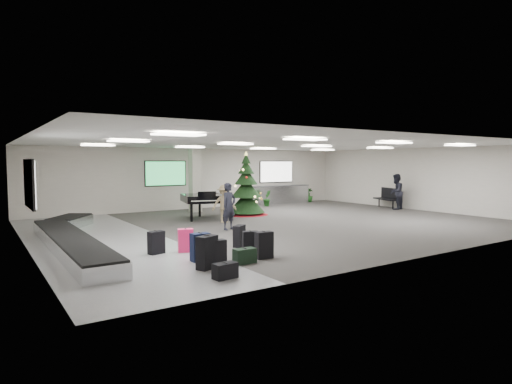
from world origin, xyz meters
TOP-DOWN VIEW (x-y plane):
  - ground at (0.00, 0.00)m, footprint 18.00×18.00m
  - room_envelope at (-0.38, 0.67)m, footprint 18.02×14.02m
  - baggage_carousel at (-7.84, -0.08)m, footprint 2.28×9.71m
  - service_counter at (5.00, 6.65)m, footprint 4.05×0.65m
  - suitcase_0 at (-5.76, -5.00)m, footprint 0.57×0.45m
  - suitcase_1 at (-4.04, -4.82)m, footprint 0.46×0.26m
  - pink_suitcase at (-5.41, -3.01)m, footprint 0.46×0.35m
  - suitcase_3 at (-3.78, -3.17)m, footprint 0.48×0.43m
  - navy_suitcase at (-5.55, -4.20)m, footprint 0.46×0.27m
  - suitcase_5 at (-5.50, -4.97)m, footprint 0.44×0.25m
  - green_duffel at (-4.74, -5.00)m, footprint 0.55×0.28m
  - suitcase_7 at (-3.98, -4.08)m, footprint 0.47×0.36m
  - suitcase_8 at (-6.16, -2.80)m, footprint 0.46×0.33m
  - black_duffel at (-5.82, -5.95)m, footprint 0.54×0.34m
  - christmas_tree at (0.47, 3.19)m, footprint 2.09×2.09m
  - grand_piano at (-1.88, 2.94)m, footprint 2.14×2.52m
  - bench at (8.50, 1.55)m, footprint 1.09×1.79m
  - traveler_a at (-2.45, -0.26)m, footprint 0.71×0.56m
  - traveler_b at (-1.69, 1.44)m, footprint 1.13×0.86m
  - traveler_bench at (8.12, 0.70)m, footprint 1.06×0.93m
  - potted_plant_left at (3.50, 5.82)m, footprint 0.62×0.62m
  - potted_plant_right at (7.18, 6.50)m, footprint 0.69×0.69m

SIDE VIEW (x-z plane):
  - ground at x=0.00m, z-range 0.00..0.00m
  - black_duffel at x=-5.82m, z-range -0.01..0.35m
  - green_duffel at x=-4.74m, z-range -0.01..0.38m
  - baggage_carousel at x=-7.84m, z-range 0.00..0.43m
  - suitcase_7 at x=-3.98m, z-range -0.01..0.61m
  - suitcase_8 at x=-6.16m, z-range -0.01..0.63m
  - suitcase_3 at x=-3.78m, z-range -0.01..0.64m
  - pink_suitcase at x=-5.41m, z-range -0.01..0.65m
  - suitcase_5 at x=-5.50m, z-range -0.01..0.66m
  - suitcase_1 at x=-4.04m, z-range -0.01..0.70m
  - navy_suitcase at x=-5.55m, z-range -0.01..0.72m
  - suitcase_0 at x=-5.76m, z-range -0.01..0.79m
  - potted_plant_right at x=7.18m, z-range 0.00..0.87m
  - potted_plant_left at x=3.50m, z-range 0.00..0.89m
  - service_counter at x=5.00m, z-range 0.01..1.09m
  - bench at x=8.50m, z-range 0.07..1.14m
  - traveler_b at x=-1.69m, z-range 0.00..1.55m
  - traveler_a at x=-2.45m, z-range 0.00..1.72m
  - grand_piano at x=-1.88m, z-range 0.26..1.51m
  - traveler_bench at x=8.12m, z-range 0.00..1.86m
  - christmas_tree at x=0.47m, z-range -0.47..2.51m
  - room_envelope at x=-0.38m, z-range 0.73..3.94m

